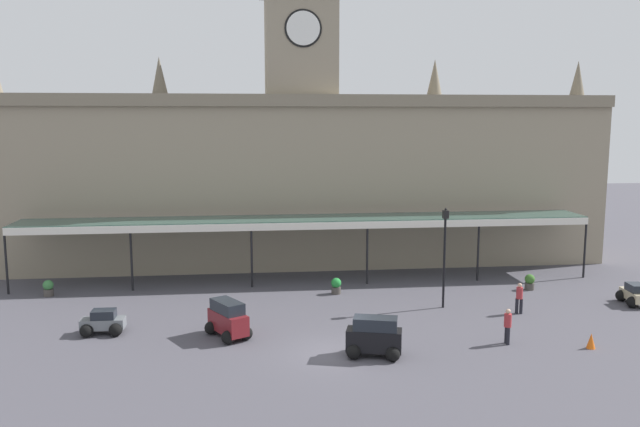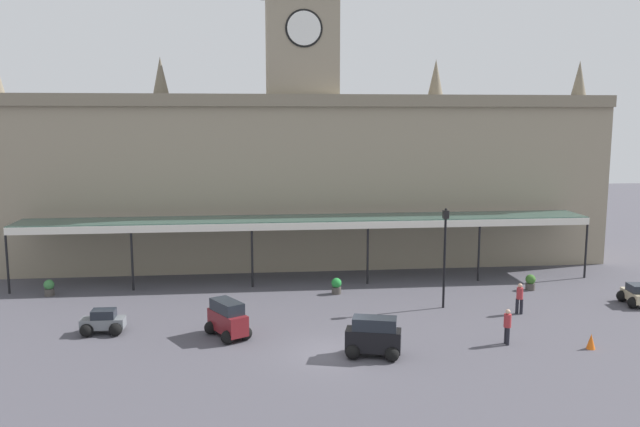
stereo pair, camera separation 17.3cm
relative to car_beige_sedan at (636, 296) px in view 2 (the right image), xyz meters
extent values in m
plane|color=#494750|center=(-17.70, -5.63, -0.50)|extent=(140.00, 140.00, 0.00)
cube|color=gray|center=(-17.70, 12.92, 5.45)|extent=(42.87, 6.18, 11.91)
cube|color=gray|center=(-17.70, 9.68, 11.01)|extent=(42.87, 0.30, 0.80)
cube|color=gray|center=(-17.70, 12.92, 14.86)|extent=(4.80, 4.80, 6.89)
cylinder|color=white|center=(-17.70, 10.46, 15.68)|extent=(2.20, 0.12, 2.20)
cylinder|color=black|center=(-17.70, 10.50, 15.68)|extent=(2.46, 0.06, 2.46)
cone|color=#6E6554|center=(-27.35, 12.92, 12.71)|extent=(1.10, 1.10, 2.60)
cone|color=#6E6554|center=(-8.06, 12.92, 12.71)|extent=(1.10, 1.10, 2.60)
cone|color=#6E6554|center=(2.73, 12.92, 12.71)|extent=(1.10, 1.10, 2.60)
cube|color=#38564C|center=(-17.70, 7.63, 3.48)|extent=(36.05, 3.20, 0.16)
cube|color=silver|center=(-17.70, 6.03, 3.28)|extent=(36.05, 0.12, 0.44)
cylinder|color=black|center=(-35.73, 6.18, 1.45)|extent=(0.14, 0.14, 3.90)
cylinder|color=black|center=(-28.52, 6.18, 1.45)|extent=(0.14, 0.14, 3.90)
cylinder|color=black|center=(-21.31, 6.18, 1.45)|extent=(0.14, 0.14, 3.90)
cylinder|color=black|center=(-14.10, 6.18, 1.45)|extent=(0.14, 0.14, 3.90)
cylinder|color=black|center=(-6.89, 6.18, 1.45)|extent=(0.14, 0.14, 3.90)
cylinder|color=black|center=(0.32, 6.18, 1.45)|extent=(0.14, 0.14, 3.90)
cube|color=tan|center=(0.00, 0.01, 0.02)|extent=(1.11, 2.14, 0.50)
cube|color=#1E232B|center=(0.00, -0.04, 0.48)|extent=(0.92, 1.19, 0.42)
sphere|color=black|center=(-0.36, 0.73, -0.18)|extent=(0.64, 0.64, 0.64)
sphere|color=black|center=(0.52, 0.63, -0.18)|extent=(0.64, 0.64, 0.64)
sphere|color=black|center=(-0.51, -0.61, -0.18)|extent=(0.64, 0.64, 0.64)
cube|color=black|center=(-16.09, -6.18, 0.24)|extent=(2.57, 1.55, 0.95)
cube|color=#1E232B|center=(-16.04, -6.20, 0.99)|extent=(2.07, 1.37, 0.55)
sphere|color=black|center=(-17.04, -6.42, -0.18)|extent=(0.64, 0.64, 0.64)
sphere|color=black|center=(-16.79, -5.50, -0.18)|extent=(0.64, 0.64, 0.64)
sphere|color=black|center=(-15.40, -6.87, -0.18)|extent=(0.64, 0.64, 0.64)
sphere|color=black|center=(-15.15, -5.95, -0.18)|extent=(0.64, 0.64, 0.64)
cube|color=maroon|center=(-22.51, -2.94, 0.24)|extent=(2.03, 2.55, 0.95)
cube|color=#1E232B|center=(-22.53, -2.90, 0.99)|extent=(1.74, 2.09, 0.55)
sphere|color=black|center=(-21.67, -3.43, -0.18)|extent=(0.64, 0.64, 0.64)
sphere|color=black|center=(-22.49, -3.91, -0.18)|extent=(0.64, 0.64, 0.64)
sphere|color=black|center=(-22.53, -1.96, -0.18)|extent=(0.64, 0.64, 0.64)
sphere|color=black|center=(-23.35, -2.44, -0.18)|extent=(0.64, 0.64, 0.64)
cube|color=slate|center=(-28.55, -1.78, 0.02)|extent=(2.06, 0.90, 0.50)
cube|color=#1E232B|center=(-28.50, -1.78, 0.48)|extent=(1.11, 0.81, 0.42)
sphere|color=black|center=(-29.23, -2.21, -0.18)|extent=(0.64, 0.64, 0.64)
sphere|color=black|center=(-29.22, -1.33, -0.18)|extent=(0.64, 0.64, 0.64)
sphere|color=black|center=(-27.88, -2.22, -0.18)|extent=(0.64, 0.64, 0.64)
sphere|color=black|center=(-27.87, -1.34, -0.18)|extent=(0.64, 0.64, 0.64)
cylinder|color=black|center=(-9.67, -5.45, -0.09)|extent=(0.17, 0.17, 0.82)
cylinder|color=black|center=(-9.66, -5.23, -0.09)|extent=(0.17, 0.17, 0.82)
cylinder|color=#A52D33|center=(-9.66, -5.34, 0.63)|extent=(0.34, 0.34, 0.62)
sphere|color=tan|center=(-9.66, -5.34, 1.05)|extent=(0.23, 0.23, 0.23)
cylinder|color=black|center=(-7.27, -0.86, -0.09)|extent=(0.17, 0.17, 0.82)
cylinder|color=black|center=(-7.07, -0.95, -0.09)|extent=(0.17, 0.17, 0.82)
cylinder|color=#A52D33|center=(-7.17, -0.91, 0.63)|extent=(0.34, 0.34, 0.62)
sphere|color=tan|center=(-7.17, -0.91, 1.05)|extent=(0.23, 0.23, 0.23)
cylinder|color=black|center=(-10.86, 0.64, 1.99)|extent=(0.13, 0.13, 4.98)
cube|color=black|center=(-10.86, 0.64, 4.70)|extent=(0.30, 0.30, 0.44)
sphere|color=black|center=(-10.86, 0.64, 4.98)|extent=(0.14, 0.14, 0.14)
cone|color=orange|center=(-6.11, -6.32, -0.15)|extent=(0.40, 0.40, 0.70)
cylinder|color=#47423D|center=(-4.51, 3.67, -0.29)|extent=(0.56, 0.56, 0.42)
sphere|color=#366826|center=(-4.51, 3.67, 0.16)|extent=(0.60, 0.60, 0.60)
cylinder|color=#47423D|center=(-16.35, 4.07, -0.29)|extent=(0.56, 0.56, 0.42)
sphere|color=#228635|center=(-16.35, 4.07, 0.16)|extent=(0.60, 0.60, 0.60)
cylinder|color=#47423D|center=(-33.21, 5.47, -0.29)|extent=(0.56, 0.56, 0.42)
sphere|color=#3A793F|center=(-33.21, 5.47, 0.16)|extent=(0.60, 0.60, 0.60)
camera|label=1|loc=(-21.46, -32.73, 9.83)|focal=36.10mm
camera|label=2|loc=(-21.29, -32.75, 9.83)|focal=36.10mm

